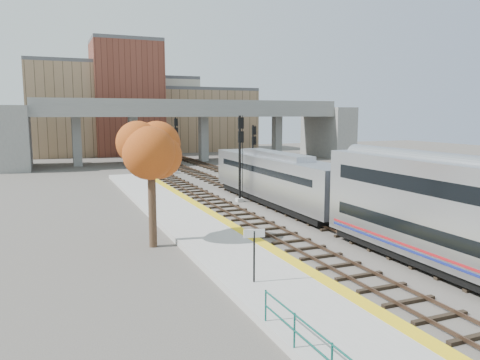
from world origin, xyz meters
name	(u,v)px	position (x,y,z in m)	size (l,w,h in m)	color
ground	(316,228)	(0.00, 0.00, 0.00)	(160.00, 160.00, 0.00)	#47423D
platform	(211,236)	(-7.25, 0.00, 0.17)	(4.50, 60.00, 0.35)	#9E9E99
yellow_strip	(240,230)	(-5.35, 0.00, 0.35)	(0.70, 60.00, 0.01)	yellow
tracks	(252,195)	(0.93, 12.50, 0.08)	(10.70, 95.00, 0.25)	black
overpass	(191,124)	(4.92, 45.00, 5.81)	(54.00, 12.00, 9.50)	slate
buildings_far	(141,112)	(1.26, 66.57, 7.88)	(43.00, 21.00, 20.60)	#937455
parking_lot	(295,171)	(14.00, 28.00, 0.02)	(14.00, 18.00, 0.04)	black
locomotive	(276,178)	(1.00, 7.81, 2.28)	(3.02, 19.05, 4.10)	#A8AAB2
signal_mast_near	(240,159)	(-1.10, 10.33, 3.64)	(0.60, 0.64, 7.26)	#9E9E99
signal_mast_mid	(253,158)	(3.00, 16.80, 2.98)	(0.60, 0.64, 6.31)	#9E9E99
signal_mast_far	(176,146)	(-1.10, 31.16, 3.45)	(0.60, 0.64, 6.98)	#9E9E99
station_sign	(254,244)	(-8.23, -8.43, 1.98)	(0.89, 0.22, 2.27)	black
tree	(151,147)	(-10.77, -0.32, 5.58)	(3.60, 3.60, 7.52)	#382619
car_a	(296,169)	(12.28, 24.57, 0.67)	(1.48, 3.68, 1.25)	#99999E
car_b	(309,165)	(15.82, 27.34, 0.69)	(1.37, 3.92, 1.29)	#99999E
car_c	(306,163)	(17.46, 31.01, 0.63)	(1.66, 4.09, 1.19)	#99999E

